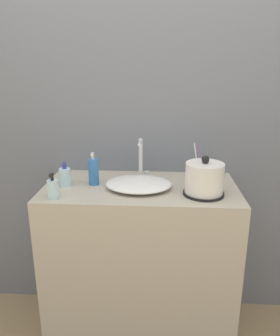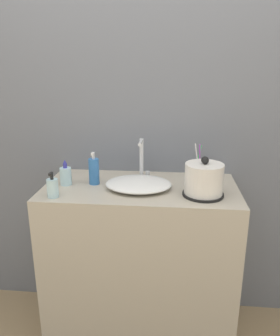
{
  "view_description": "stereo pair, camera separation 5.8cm",
  "coord_description": "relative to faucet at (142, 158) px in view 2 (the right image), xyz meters",
  "views": [
    {
      "loc": [
        0.1,
        -1.35,
        1.52
      ],
      "look_at": [
        -0.0,
        0.25,
        1.02
      ],
      "focal_mm": 35.0,
      "sensor_mm": 36.0,
      "label": 1
    },
    {
      "loc": [
        0.15,
        -1.35,
        1.52
      ],
      "look_at": [
        -0.0,
        0.25,
        1.02
      ],
      "focal_mm": 35.0,
      "sensor_mm": 36.0,
      "label": 2
    }
  ],
  "objects": [
    {
      "name": "shampoo_bottle",
      "position": [
        -0.39,
        -0.14,
        -0.07
      ],
      "size": [
        0.06,
        0.06,
        0.14
      ],
      "color": "silver",
      "rests_on": "vanity_counter"
    },
    {
      "name": "toothbrush_cup",
      "position": [
        0.3,
        0.0,
        -0.08
      ],
      "size": [
        0.07,
        0.07,
        0.21
      ],
      "color": "silver",
      "rests_on": "vanity_counter"
    },
    {
      "name": "faucet",
      "position": [
        0.0,
        0.0,
        0.0
      ],
      "size": [
        0.06,
        0.12,
        0.22
      ],
      "color": "silver",
      "rests_on": "vanity_counter"
    },
    {
      "name": "wall_back",
      "position": [
        0.0,
        0.15,
        0.26
      ],
      "size": [
        6.0,
        0.04,
        2.6
      ],
      "color": "slate",
      "rests_on": "ground_plane"
    },
    {
      "name": "lotion_bottle",
      "position": [
        -0.4,
        -0.31,
        -0.07
      ],
      "size": [
        0.05,
        0.05,
        0.13
      ],
      "color": "silver",
      "rests_on": "vanity_counter"
    },
    {
      "name": "sink_basin",
      "position": [
        -0.0,
        -0.15,
        -0.1
      ],
      "size": [
        0.34,
        0.27,
        0.05
      ],
      "color": "white",
      "rests_on": "vanity_counter"
    },
    {
      "name": "mouthwash_bottle",
      "position": [
        -0.25,
        -0.11,
        -0.05
      ],
      "size": [
        0.05,
        0.05,
        0.17
      ],
      "color": "#3370B7",
      "rests_on": "vanity_counter"
    },
    {
      "name": "vanity_counter",
      "position": [
        0.0,
        -0.12,
        -0.58
      ],
      "size": [
        1.01,
        0.51,
        0.92
      ],
      "color": "#B7AD99",
      "rests_on": "ground_plane"
    },
    {
      "name": "electric_kettle",
      "position": [
        0.32,
        -0.22,
        -0.05
      ],
      "size": [
        0.2,
        0.2,
        0.2
      ],
      "color": "black",
      "rests_on": "vanity_counter"
    }
  ]
}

